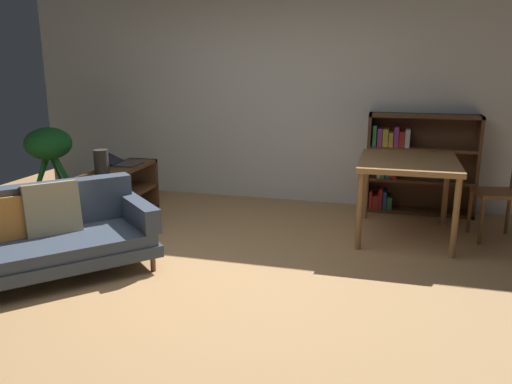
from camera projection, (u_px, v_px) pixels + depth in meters
The scene contains 10 objects.
ground_plane at pixel (211, 283), 4.06m from camera, with size 8.16×8.16×0.00m, color tan.
back_wall_panel at pixel (284, 93), 6.25m from camera, with size 6.80×0.10×2.70m, color silver.
fabric_couch at pixel (32, 236), 4.12m from camera, with size 1.87×1.94×0.75m.
media_console at pixel (120, 194), 5.60m from camera, with size 0.37×1.15×0.60m.
open_laptop at pixel (122, 162), 5.69m from camera, with size 0.45×0.30×0.11m.
desk_speaker at pixel (101, 162), 5.21m from camera, with size 0.15×0.15×0.25m.
potted_floor_plant at pixel (49, 155), 6.01m from camera, with size 0.56×0.54×0.97m.
dining_table at pixel (408, 168), 4.98m from camera, with size 0.94×1.11×0.79m.
dining_chair_near at pixel (506, 189), 4.94m from camera, with size 0.48×0.46×0.92m.
bookshelf at pixel (413, 164), 5.87m from camera, with size 1.22×0.29×1.15m.
Camera 1 is at (1.34, -3.52, 1.72)m, focal length 35.47 mm.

